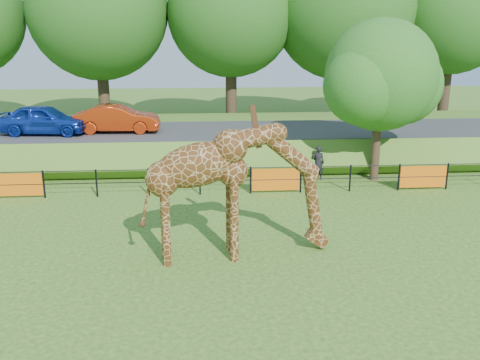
{
  "coord_description": "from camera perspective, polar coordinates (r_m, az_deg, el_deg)",
  "views": [
    {
      "loc": [
        0.16,
        -12.17,
        6.47
      ],
      "look_at": [
        1.23,
        3.09,
        2.0
      ],
      "focal_mm": 40.0,
      "sensor_mm": 36.0,
      "label": 1
    }
  ],
  "objects": [
    {
      "name": "ground",
      "position": [
        13.78,
        -4.3,
        -11.76
      ],
      "size": [
        90.0,
        90.0,
        0.0
      ],
      "primitive_type": "plane",
      "color": "#2C5615",
      "rests_on": "ground"
    },
    {
      "name": "giraffe",
      "position": [
        15.03,
        -0.24,
        -1.24
      ],
      "size": [
        5.52,
        1.61,
        3.89
      ],
      "primitive_type": null,
      "rotation": [
        0.0,
        0.0,
        0.11
      ],
      "color": "#4E2A10",
      "rests_on": "ground"
    },
    {
      "name": "perimeter_fence",
      "position": [
        21.02,
        -4.29,
        -0.12
      ],
      "size": [
        28.07,
        0.1,
        1.1
      ],
      "primitive_type": null,
      "color": "black",
      "rests_on": "ground"
    },
    {
      "name": "embankment",
      "position": [
        28.27,
        -4.27,
        4.36
      ],
      "size": [
        40.0,
        9.0,
        1.3
      ],
      "primitive_type": "cube",
      "color": "#2C5615",
      "rests_on": "ground"
    },
    {
      "name": "road",
      "position": [
        26.66,
        -4.31,
        5.19
      ],
      "size": [
        40.0,
        5.0,
        0.12
      ],
      "primitive_type": "cube",
      "color": "#323335",
      "rests_on": "embankment"
    },
    {
      "name": "car_blue",
      "position": [
        27.14,
        -20.22,
        6.08
      ],
      "size": [
        4.29,
        2.05,
        1.42
      ],
      "primitive_type": "imported",
      "rotation": [
        0.0,
        0.0,
        1.48
      ],
      "color": "#163AB5",
      "rests_on": "road"
    },
    {
      "name": "car_red",
      "position": [
        26.65,
        -12.94,
        6.39
      ],
      "size": [
        4.04,
        1.48,
        1.32
      ],
      "primitive_type": "imported",
      "rotation": [
        0.0,
        0.0,
        1.55
      ],
      "color": "#B42E0C",
      "rests_on": "road"
    },
    {
      "name": "visitor",
      "position": [
        23.26,
        8.32,
        1.84
      ],
      "size": [
        0.61,
        0.48,
        1.47
      ],
      "primitive_type": "imported",
      "rotation": [
        0.0,
        0.0,
        2.89
      ],
      "color": "black",
      "rests_on": "ground"
    },
    {
      "name": "tree_east",
      "position": [
        23.14,
        14.99,
        10.32
      ],
      "size": [
        5.4,
        4.71,
        6.76
      ],
      "color": "black",
      "rests_on": "ground"
    },
    {
      "name": "bg_tree_line",
      "position": [
        34.22,
        -1.18,
        17.49
      ],
      "size": [
        37.3,
        8.8,
        11.82
      ],
      "color": "black",
      "rests_on": "ground"
    }
  ]
}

